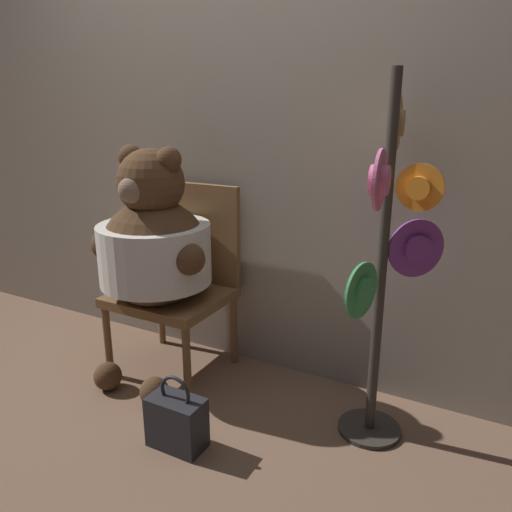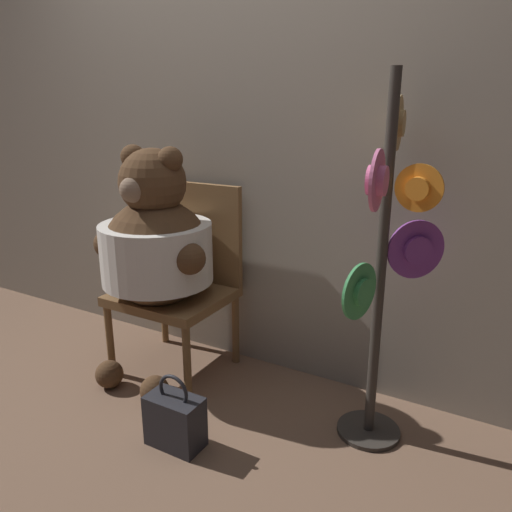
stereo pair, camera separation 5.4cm
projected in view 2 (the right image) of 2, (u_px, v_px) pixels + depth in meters
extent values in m
plane|color=brown|center=(188.00, 397.00, 2.52)|extent=(14.00, 14.00, 0.00)
cube|color=gray|center=(244.00, 142.00, 2.62)|extent=(8.00, 0.10, 2.45)
cylinder|color=brown|center=(110.00, 340.00, 2.68)|extent=(0.04, 0.04, 0.40)
cylinder|color=brown|center=(187.00, 364.00, 2.43)|extent=(0.04, 0.04, 0.40)
cylinder|color=brown|center=(164.00, 311.00, 3.05)|extent=(0.04, 0.04, 0.40)
cylinder|color=brown|center=(236.00, 329.00, 2.80)|extent=(0.04, 0.04, 0.40)
cube|color=brown|center=(172.00, 296.00, 2.67)|extent=(0.58, 0.51, 0.05)
cube|color=brown|center=(196.00, 232.00, 2.78)|extent=(0.58, 0.04, 0.55)
sphere|color=#4C331E|center=(157.00, 253.00, 2.54)|extent=(0.56, 0.56, 0.56)
cylinder|color=silver|center=(157.00, 253.00, 2.54)|extent=(0.57, 0.57, 0.31)
sphere|color=#4C331E|center=(153.00, 182.00, 2.44)|extent=(0.33, 0.33, 0.33)
sphere|color=#4C331E|center=(133.00, 157.00, 2.46)|extent=(0.12, 0.12, 0.12)
sphere|color=#4C331E|center=(170.00, 159.00, 2.35)|extent=(0.12, 0.12, 0.12)
sphere|color=#7A604C|center=(133.00, 190.00, 2.32)|extent=(0.12, 0.12, 0.12)
sphere|color=#4C331E|center=(109.00, 244.00, 2.60)|extent=(0.16, 0.16, 0.16)
sphere|color=#4C331E|center=(190.00, 259.00, 2.35)|extent=(0.16, 0.16, 0.16)
sphere|color=#4C331E|center=(109.00, 374.00, 2.59)|extent=(0.14, 0.14, 0.14)
sphere|color=#4C331E|center=(155.00, 390.00, 2.44)|extent=(0.14, 0.14, 0.14)
cylinder|color=#332D28|center=(368.00, 430.00, 2.25)|extent=(0.28, 0.28, 0.02)
cylinder|color=#332D28|center=(381.00, 269.00, 2.02)|extent=(0.04, 0.04, 1.55)
cylinder|color=#D16693|center=(377.00, 180.00, 1.74)|extent=(0.03, 0.22, 0.22)
cylinder|color=#D16693|center=(377.00, 180.00, 1.74)|extent=(0.07, 0.11, 0.11)
cylinder|color=tan|center=(398.00, 123.00, 2.00)|extent=(0.04, 0.22, 0.22)
cylinder|color=tan|center=(398.00, 123.00, 2.00)|extent=(0.06, 0.11, 0.10)
cylinder|color=#7A388E|center=(416.00, 250.00, 2.02)|extent=(0.20, 0.17, 0.25)
cylinder|color=#7A388E|center=(416.00, 250.00, 2.02)|extent=(0.13, 0.12, 0.12)
cylinder|color=orange|center=(419.00, 188.00, 1.86)|extent=(0.18, 0.02, 0.18)
cylinder|color=orange|center=(419.00, 188.00, 1.86)|extent=(0.09, 0.07, 0.09)
cylinder|color=#3D9351|center=(359.00, 291.00, 1.93)|extent=(0.07, 0.22, 0.23)
cylinder|color=#3D9351|center=(359.00, 291.00, 1.93)|extent=(0.08, 0.12, 0.11)
cube|color=#232328|center=(175.00, 421.00, 2.14)|extent=(0.24, 0.14, 0.23)
torus|color=#232328|center=(173.00, 391.00, 2.09)|extent=(0.15, 0.02, 0.15)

